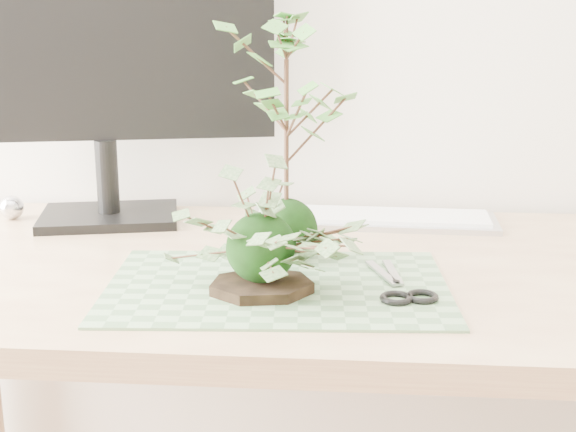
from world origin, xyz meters
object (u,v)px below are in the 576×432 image
object	(u,v)px
maple_kokedama	(286,76)
keyboard	(372,218)
monitor	(102,48)
desk	(328,316)
ivy_kokedama	(261,215)

from	to	relation	value
maple_kokedama	keyboard	size ratio (longest dim) A/B	0.90
monitor	maple_kokedama	bearing A→B (deg)	-44.44
maple_kokedama	desk	bearing A→B (deg)	-14.97
keyboard	monitor	world-z (taller)	monitor
desk	maple_kokedama	distance (m)	0.38
desk	monitor	bearing A→B (deg)	150.57
monitor	keyboard	bearing A→B (deg)	-10.63
maple_kokedama	keyboard	world-z (taller)	maple_kokedama
desk	maple_kokedama	size ratio (longest dim) A/B	3.87
keyboard	ivy_kokedama	bearing A→B (deg)	-110.28
desk	ivy_kokedama	distance (m)	0.26
ivy_kokedama	keyboard	bearing A→B (deg)	67.81
desk	monitor	world-z (taller)	monitor
ivy_kokedama	monitor	world-z (taller)	monitor
ivy_kokedama	desk	bearing A→B (deg)	58.28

